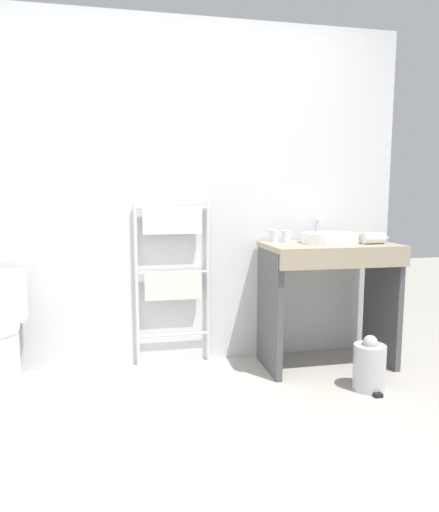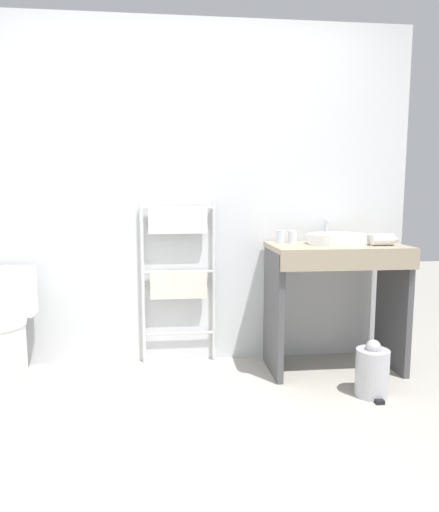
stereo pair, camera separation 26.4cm
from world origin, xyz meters
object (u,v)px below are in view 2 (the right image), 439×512
(cup_near_edge, at_px, (292,237))
(sink_basin, at_px, (337,239))
(cup_near_wall, at_px, (281,237))
(hair_dryer, at_px, (383,239))
(trash_bin, at_px, (372,371))
(towel_radiator, at_px, (178,260))

(cup_near_edge, bearing_deg, sink_basin, -21.51)
(sink_basin, distance_m, cup_near_wall, 0.38)
(hair_dryer, distance_m, trash_bin, 0.87)
(hair_dryer, bearing_deg, cup_near_edge, 159.09)
(cup_near_wall, bearing_deg, sink_basin, -23.31)
(sink_basin, bearing_deg, cup_near_wall, 156.69)
(towel_radiator, xyz_separation_m, sink_basin, (1.07, -0.22, 0.16))
(sink_basin, bearing_deg, hair_dryer, -20.30)
(hair_dryer, height_order, trash_bin, hair_dryer)
(cup_near_wall, height_order, trash_bin, cup_near_wall)
(hair_dryer, bearing_deg, sink_basin, 159.70)
(sink_basin, xyz_separation_m, cup_near_edge, (-0.28, 0.11, 0.00))
(trash_bin, bearing_deg, sink_basin, 99.41)
(towel_radiator, xyz_separation_m, cup_near_wall, (0.72, -0.07, 0.17))
(sink_basin, relative_size, cup_near_wall, 4.67)
(sink_basin, height_order, cup_near_wall, cup_near_wall)
(cup_near_wall, height_order, cup_near_edge, cup_near_wall)
(cup_near_edge, bearing_deg, towel_radiator, 172.08)
(cup_near_wall, xyz_separation_m, cup_near_edge, (0.07, -0.04, -0.00))
(hair_dryer, bearing_deg, towel_radiator, 166.53)
(cup_near_wall, relative_size, trash_bin, 0.24)
(sink_basin, bearing_deg, trash_bin, -80.59)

